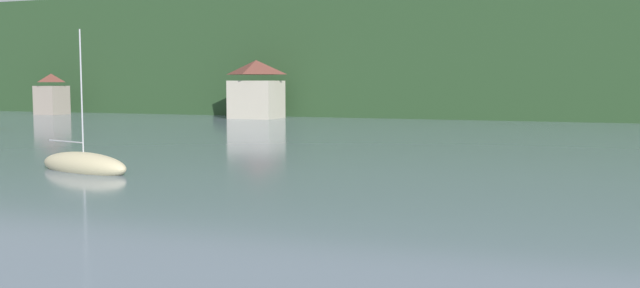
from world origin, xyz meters
The scene contains 4 objects.
wooded_hillside centered at (-25.95, 155.19, 7.39)m, with size 352.00×67.78×37.64m.
shore_building_west centered at (-65.59, 110.34, 2.89)m, with size 3.74×3.92×5.94m.
shore_building_westcentral centered at (-32.79, 111.13, 3.69)m, with size 6.24×5.58×7.57m.
sailboat_mid_2 centered at (-17.48, 58.69, 0.33)m, with size 6.86×3.33×7.98m.
Camera 1 is at (7.83, 28.08, 4.84)m, focal length 39.57 mm.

